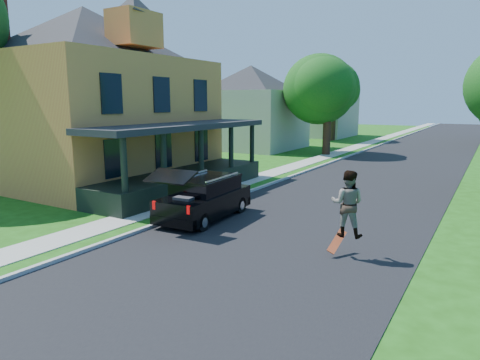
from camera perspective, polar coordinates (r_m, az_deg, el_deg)
The scene contains 13 objects.
ground at distance 11.49m, azimuth 0.73°, elevation -10.44°, with size 140.00×140.00×0.00m, color #1D5010.
street at distance 30.05m, azimuth 20.38°, elevation 1.93°, with size 8.00×120.00×0.02m, color black.
curb at distance 31.04m, azimuth 13.03°, elevation 2.56°, with size 0.15×120.00×0.12m, color #A0A19B.
sidewalk at distance 31.55m, azimuth 10.35°, elevation 2.79°, with size 1.30×120.00×0.03m, color gray.
front_walk at distance 21.74m, azimuth -13.03°, elevation -0.71°, with size 6.50×1.20×0.03m, color gray.
main_house at distance 23.79m, azimuth -19.40°, elevation 11.84°, with size 15.56×15.56×10.10m.
neighbor_house_mid at distance 38.28m, azimuth 1.46°, elevation 10.55°, with size 12.78×12.78×8.30m.
neighbor_house_far at distance 52.78m, azimuth 10.21°, elevation 10.35°, with size 12.78×12.78×8.30m.
black_suv at distance 15.06m, azimuth -4.76°, elevation -2.39°, with size 1.88×4.37×2.00m.
skateboarder at distance 11.55m, azimuth 14.12°, elevation -3.07°, with size 0.96×0.80×1.77m.
skateboard at distance 11.90m, azimuth 12.78°, elevation -8.09°, with size 0.32×0.73×0.55m.
tree_left_mid at distance 34.12m, azimuth 11.68°, elevation 13.02°, with size 6.15×5.88×8.81m.
tree_left_far at distance 46.96m, azimuth 12.47°, elevation 11.91°, with size 5.67×5.60×8.58m.
Camera 1 is at (5.42, -9.28, 4.09)m, focal length 32.00 mm.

